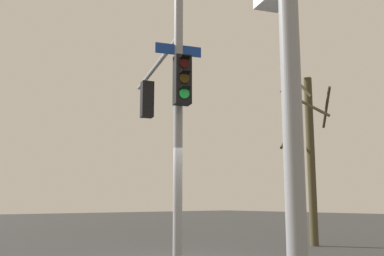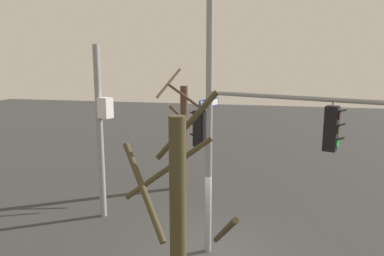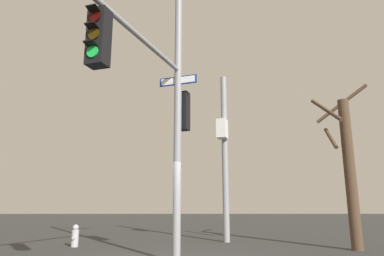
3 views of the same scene
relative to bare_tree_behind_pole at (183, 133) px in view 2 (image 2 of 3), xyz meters
name	(u,v)px [view 2 (image 2 of 3)]	position (x,y,z in m)	size (l,w,h in m)	color
ground_plane	(214,254)	(2.41, -5.68, -2.67)	(80.00, 80.00, 0.00)	#333333
main_signal_pole_assembly	(234,104)	(2.94, -5.66, 2.10)	(5.17, 4.39, 8.92)	gray
secondary_pole_assembly	(101,127)	(-2.21, -3.84, 0.87)	(0.74, 0.51, 6.59)	gray
bare_tree_behind_pole	(183,133)	(0.00, 0.00, 0.00)	(2.11, 2.11, 5.65)	#4F3A2A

